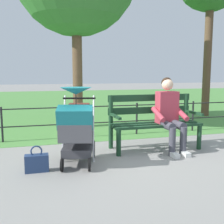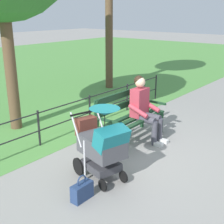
{
  "view_description": "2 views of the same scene",
  "coord_description": "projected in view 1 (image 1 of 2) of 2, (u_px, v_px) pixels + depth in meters",
  "views": [
    {
      "loc": [
        1.41,
        4.41,
        1.35
      ],
      "look_at": [
        0.22,
        0.02,
        0.71
      ],
      "focal_mm": 44.24,
      "sensor_mm": 36.0,
      "label": 1
    },
    {
      "loc": [
        3.96,
        3.17,
        2.44
      ],
      "look_at": [
        0.1,
        0.04,
        0.79
      ],
      "focal_mm": 48.81,
      "sensor_mm": 36.0,
      "label": 2
    }
  ],
  "objects": [
    {
      "name": "grass_lawn",
      "position": [
        68.0,
        101.0,
        13.17
      ],
      "size": [
        40.0,
        16.0,
        0.01
      ],
      "primitive_type": "cube",
      "color": "#518E42",
      "rests_on": "ground"
    },
    {
      "name": "stroller",
      "position": [
        77.0,
        125.0,
        4.01
      ],
      "size": [
        0.68,
        0.97,
        1.15
      ],
      "color": "black",
      "rests_on": "ground"
    },
    {
      "name": "person_on_bench",
      "position": [
        170.0,
        112.0,
        4.78
      ],
      "size": [
        0.53,
        0.74,
        1.28
      ],
      "color": "#42424C",
      "rests_on": "ground"
    },
    {
      "name": "park_fence",
      "position": [
        106.0,
        117.0,
        5.9
      ],
      "size": [
        7.02,
        0.04,
        0.7
      ],
      "color": "black",
      "rests_on": "ground"
    },
    {
      "name": "park_bench",
      "position": [
        153.0,
        119.0,
        4.96
      ],
      "size": [
        1.6,
        0.61,
        0.96
      ],
      "color": "#193D23",
      "rests_on": "ground"
    },
    {
      "name": "ground_plane",
      "position": [
        124.0,
        152.0,
        4.77
      ],
      "size": [
        60.0,
        60.0,
        0.0
      ],
      "primitive_type": "plane",
      "color": "gray"
    },
    {
      "name": "handbag",
      "position": [
        37.0,
        163.0,
        3.79
      ],
      "size": [
        0.32,
        0.14,
        0.37
      ],
      "color": "navy",
      "rests_on": "ground"
    }
  ]
}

